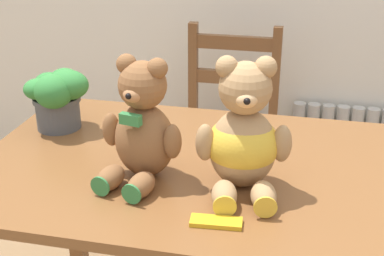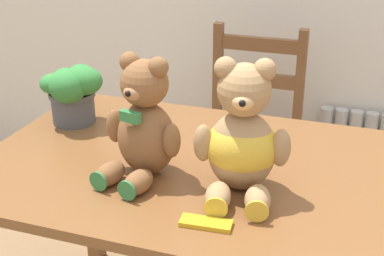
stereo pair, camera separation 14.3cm
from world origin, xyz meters
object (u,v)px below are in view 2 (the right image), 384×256
at_px(potted_plant, 73,90).
at_px(teddy_bear_right, 242,140).
at_px(teddy_bear_left, 143,125).
at_px(wooden_chair_behind, 249,145).
at_px(chocolate_bar, 206,223).

bearing_deg(potted_plant, teddy_bear_right, -21.32).
distance_m(teddy_bear_left, teddy_bear_right, 0.28).
xyz_separation_m(wooden_chair_behind, chocolate_bar, (0.14, -1.09, 0.31)).
relative_size(teddy_bear_left, teddy_bear_right, 0.95).
distance_m(teddy_bear_right, potted_plant, 0.70).
bearing_deg(potted_plant, chocolate_bar, -36.16).
bearing_deg(potted_plant, teddy_bear_left, -34.58).
distance_m(wooden_chair_behind, teddy_bear_left, 1.01).
bearing_deg(teddy_bear_left, wooden_chair_behind, -84.64).
relative_size(teddy_bear_right, potted_plant, 1.71).
relative_size(wooden_chair_behind, chocolate_bar, 7.72).
xyz_separation_m(teddy_bear_left, chocolate_bar, (0.24, -0.19, -0.14)).
xyz_separation_m(teddy_bear_right, chocolate_bar, (-0.03, -0.20, -0.14)).
relative_size(teddy_bear_left, potted_plant, 1.63).
relative_size(teddy_bear_left, chocolate_bar, 2.75).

